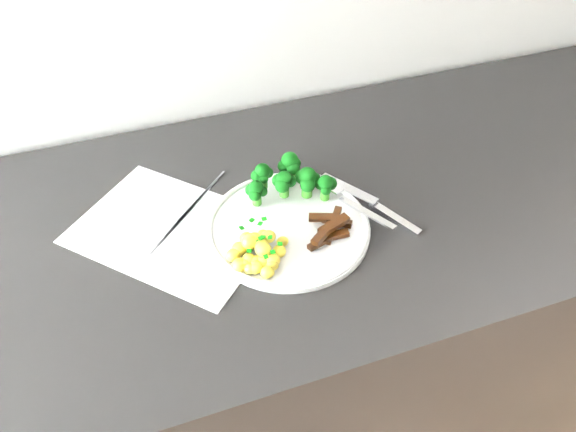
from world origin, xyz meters
TOP-DOWN VIEW (x-y plane):
  - counter at (-0.05, 1.67)m, footprint 2.43×0.61m
  - recipe_paper at (-0.18, 1.69)m, footprint 0.35×0.36m
  - plate at (-0.01, 1.63)m, footprint 0.26×0.26m
  - broccoli at (0.02, 1.70)m, footprint 0.14×0.09m
  - potatoes at (-0.07, 1.58)m, footprint 0.10×0.09m
  - beef_strips at (0.05, 1.60)m, footprint 0.08×0.07m
  - fork at (0.11, 1.63)m, footprint 0.08×0.16m
  - knife at (0.15, 1.62)m, footprint 0.11×0.18m

SIDE VIEW (x-z plane):
  - counter at x=-0.05m, z-range 0.00..0.91m
  - recipe_paper at x=-0.18m, z-range 0.91..0.91m
  - plate at x=-0.01m, z-range 0.91..0.92m
  - knife at x=0.15m, z-range 0.91..0.93m
  - fork at x=0.11m, z-range 0.92..0.93m
  - beef_strips at x=0.05m, z-range 0.92..0.94m
  - potatoes at x=-0.07m, z-range 0.91..0.95m
  - broccoli at x=0.02m, z-range 0.92..0.99m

